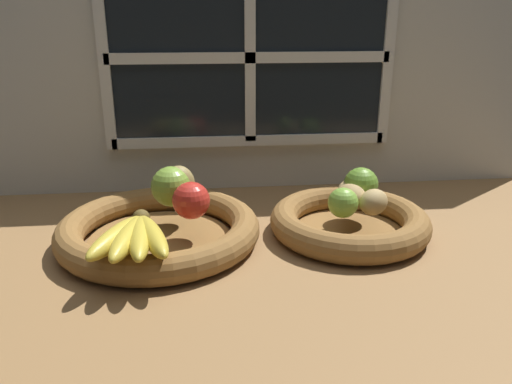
# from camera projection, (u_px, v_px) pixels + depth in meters

# --- Properties ---
(ground_plane) EXTENTS (1.40, 0.90, 0.03)m
(ground_plane) POSITION_uv_depth(u_px,v_px,m) (264.00, 242.00, 0.97)
(ground_plane) COLOR olive
(back_wall) EXTENTS (1.40, 0.05, 0.55)m
(back_wall) POSITION_uv_depth(u_px,v_px,m) (249.00, 71.00, 1.15)
(back_wall) COLOR silver
(back_wall) RESTS_ON ground_plane
(fruit_bowl_left) EXTENTS (0.37, 0.37, 0.05)m
(fruit_bowl_left) POSITION_uv_depth(u_px,v_px,m) (159.00, 230.00, 0.92)
(fruit_bowl_left) COLOR brown
(fruit_bowl_left) RESTS_ON ground_plane
(fruit_bowl_right) EXTENTS (0.31, 0.31, 0.05)m
(fruit_bowl_right) POSITION_uv_depth(u_px,v_px,m) (349.00, 222.00, 0.96)
(fruit_bowl_right) COLOR brown
(fruit_bowl_right) RESTS_ON ground_plane
(apple_red_right) EXTENTS (0.07, 0.07, 0.07)m
(apple_red_right) POSITION_uv_depth(u_px,v_px,m) (191.00, 201.00, 0.89)
(apple_red_right) COLOR red
(apple_red_right) RESTS_ON fruit_bowl_left
(apple_green_back) EXTENTS (0.08, 0.08, 0.08)m
(apple_green_back) POSITION_uv_depth(u_px,v_px,m) (171.00, 186.00, 0.95)
(apple_green_back) COLOR #7AA338
(apple_green_back) RESTS_ON fruit_bowl_left
(pear_brown) EXTENTS (0.07, 0.07, 0.08)m
(pear_brown) POSITION_uv_depth(u_px,v_px,m) (179.00, 185.00, 0.96)
(pear_brown) COLOR olive
(pear_brown) RESTS_ON fruit_bowl_left
(banana_bunch_front) EXTENTS (0.14, 0.18, 0.03)m
(banana_bunch_front) POSITION_uv_depth(u_px,v_px,m) (134.00, 236.00, 0.79)
(banana_bunch_front) COLOR gold
(banana_bunch_front) RESTS_ON fruit_bowl_left
(potato_large) EXTENTS (0.08, 0.08, 0.05)m
(potato_large) POSITION_uv_depth(u_px,v_px,m) (351.00, 197.00, 0.94)
(potato_large) COLOR #A38451
(potato_large) RESTS_ON fruit_bowl_right
(potato_small) EXTENTS (0.08, 0.07, 0.05)m
(potato_small) POSITION_uv_depth(u_px,v_px,m) (373.00, 202.00, 0.91)
(potato_small) COLOR tan
(potato_small) RESTS_ON fruit_bowl_right
(potato_back) EXTENTS (0.09, 0.08, 0.04)m
(potato_back) POSITION_uv_depth(u_px,v_px,m) (355.00, 189.00, 0.99)
(potato_back) COLOR tan
(potato_back) RESTS_ON fruit_bowl_right
(lime_near) EXTENTS (0.06, 0.06, 0.06)m
(lime_near) POSITION_uv_depth(u_px,v_px,m) (343.00, 203.00, 0.90)
(lime_near) COLOR #7AAD3D
(lime_near) RESTS_ON fruit_bowl_right
(lime_far) EXTENTS (0.07, 0.07, 0.07)m
(lime_far) POSITION_uv_depth(u_px,v_px,m) (361.00, 184.00, 0.98)
(lime_far) COLOR olive
(lime_far) RESTS_ON fruit_bowl_right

